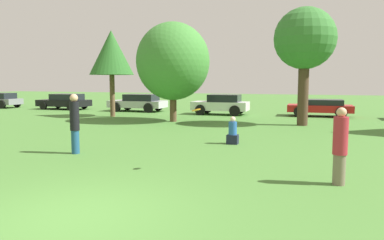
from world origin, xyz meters
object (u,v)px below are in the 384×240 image
Objects in this scene: parked_car_silver at (139,102)px; bystander_sitting at (233,133)px; frisbee at (196,110)px; parked_car_red at (321,107)px; person_thrower at (75,123)px; parked_car_black at (65,101)px; person_catcher at (340,146)px; parked_car_white at (221,104)px; tree_2 at (305,40)px; tree_0 at (111,53)px; tree_1 at (173,61)px.

bystander_sitting is at bearing 128.76° from parked_car_silver.
frisbee is 0.06× the size of parked_car_red.
person_thrower is at bearing 168.45° from frisbee.
parked_car_silver is (6.70, 0.18, 0.04)m from parked_car_black.
frisbee is (-3.46, 0.13, 0.71)m from person_catcher.
person_thrower reaches higher than parked_car_white.
frisbee is 11.76m from tree_2.
parked_car_black is 0.97× the size of parked_car_silver.
bystander_sitting is (4.39, 3.47, -0.59)m from person_thrower.
bystander_sitting is (-0.04, 4.37, -1.18)m from frisbee.
parked_car_red is (-0.41, 16.85, -0.27)m from person_catcher.
tree_2 reaches higher than person_thrower.
person_catcher is 7.39× the size of frisbee.
tree_0 is 1.32× the size of parked_car_black.
parked_car_silver is at bearing 157.24° from tree_2.
frisbee reaches higher than parked_car_red.
parked_car_silver is at bearing 132.32° from tree_1.
bystander_sitting is 11.95m from parked_car_white.
frisbee is 0.04× the size of tree_0.
tree_1 is at bearing 35.52° from parked_car_red.
tree_2 is 1.57× the size of parked_car_white.
frisbee is at bearing 5.33° from person_catcher.
tree_0 reaches higher than parked_car_silver.
bystander_sitting is 12.73m from parked_car_red.
tree_1 is 6.01m from parked_car_white.
parked_car_white is 6.60m from parked_car_red.
tree_2 is at bearing 4.43° from tree_1.
tree_2 is at bearing -75.83° from person_catcher.
person_catcher reaches higher than parked_car_silver.
bystander_sitting is 0.24× the size of parked_car_silver.
tree_2 is at bearing 79.25° from frisbee.
tree_2 is 20.05m from parked_car_black.
parked_car_white is (1.51, 5.15, -2.70)m from tree_1.
parked_car_black is 6.70m from parked_car_silver.
tree_0 reaches higher than frisbee.
parked_car_black is (-20.38, 16.33, -0.23)m from person_catcher.
parked_car_red is (3.09, 12.35, 0.20)m from bystander_sitting.
tree_2 is at bearing -4.08° from tree_0.
parked_car_white is at bearing 6.47° from parked_car_red.
parked_car_white is at bearing 106.78° from bystander_sitting.
frisbee is 0.04× the size of tree_1.
tree_0 is (-9.87, 12.06, 2.53)m from frisbee.
parked_car_white is at bearing 73.68° from tree_1.
parked_car_silver is 1.12× the size of parked_car_white.
tree_2 is (6.56, 10.30, 3.42)m from person_thrower.
tree_1 is (-8.46, 10.79, 2.54)m from person_catcher.
parked_car_silver is at bearing 121.95° from frisbee.
person_catcher is 0.40× the size of parked_car_silver.
parked_car_white is at bearing 173.57° from parked_car_silver.
frisbee is at bearing 120.44° from parked_car_silver.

